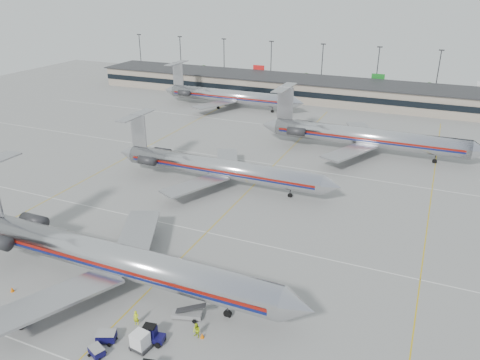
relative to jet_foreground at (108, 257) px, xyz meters
The scene contains 18 objects.
ground 8.63m from the jet_foreground, 48.78° to the left, with size 260.00×260.00×0.00m, color gray.
apron_markings 17.06m from the jet_foreground, 72.10° to the left, with size 160.00×0.15×0.02m, color silver.
terminal 103.94m from the jet_foreground, 87.18° to the left, with size 162.00×17.00×6.25m.
light_mast_row 118.05m from the jet_foreground, 87.51° to the left, with size 163.60×0.40×15.28m.
jet_foreground is the anchor object (origin of this frame).
jet_second_row 32.50m from the jet_foreground, 92.26° to the left, with size 43.75×25.76×11.45m.
jet_third_row 63.07m from the jet_foreground, 71.50° to the left, with size 47.62×29.29×13.02m.
jet_back_row 86.83m from the jet_foreground, 105.19° to the left, with size 44.20×27.19×12.09m.
tug_left 11.67m from the jet_foreground, 114.43° to the right, with size 2.40×1.35×1.88m.
tug_center 12.63m from the jet_foreground, 33.02° to the right, with size 2.61×1.60×1.98m.
cart_inner 10.86m from the jet_foreground, 54.96° to the right, with size 2.31×1.99×1.10m.
cart_outer 12.70m from the jet_foreground, 58.97° to the right, with size 1.98×1.72×0.95m.
uld_container 13.02m from the jet_foreground, 39.21° to the right, with size 2.08×1.82×1.99m.
belt_loader 12.45m from the jet_foreground, ahead, with size 4.05×2.11×2.07m.
ramp_worker_near 9.41m from the jet_foreground, 35.05° to the right, with size 0.63×0.42×1.74m, color #D0E515.
ramp_worker_far 15.20m from the jet_foreground, 16.79° to the right, with size 0.86×0.67×1.77m, color #B0CE13.
cone_right 15.79m from the jet_foreground, 15.61° to the right, with size 0.45×0.45×0.61m, color #E16407.
cone_left 12.12m from the jet_foreground, 147.71° to the right, with size 0.47×0.47×0.64m, color #E16407.
Camera 1 is at (28.64, -43.73, 34.60)m, focal length 35.00 mm.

